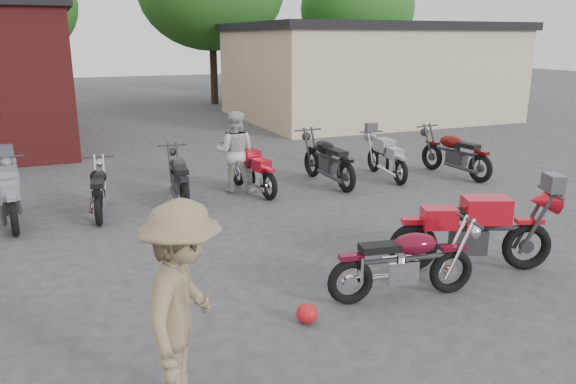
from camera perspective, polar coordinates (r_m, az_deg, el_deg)
name	(u,v)px	position (r m, az deg, el deg)	size (l,w,h in m)	color
ground	(378,299)	(7.37, 9.17, -10.67)	(90.00, 90.00, 0.00)	#363639
stucco_building	(365,74)	(23.91, 7.81, 11.77)	(10.00, 8.00, 3.50)	tan
tree_1	(7,26)	(27.61, -26.66, 14.86)	(5.92, 5.92, 7.40)	#184C14
tree_2	(212,12)	(28.63, -7.75, 17.66)	(7.04, 7.04, 8.80)	#184C14
tree_3	(357,26)	(31.68, 6.98, 16.37)	(6.08, 6.08, 7.60)	#184C14
vintage_motorcycle	(406,258)	(7.24, 11.86, -6.55)	(1.89, 0.62, 1.10)	#5A0B1C
sportbike	(475,227)	(8.31, 18.45, -3.40)	(2.24, 0.74, 1.30)	red
helmet	(307,313)	(6.68, 1.94, -12.22)	(0.26, 0.26, 0.24)	red
person_light	(235,152)	(12.00, -5.39, 4.08)	(0.85, 0.66, 1.74)	#BBBBB7
person_tan	(184,308)	(5.02, -10.54, -11.52)	(1.25, 0.72, 1.93)	#847151
row_bike_1	(10,192)	(11.07, -26.38, 0.04)	(2.02, 0.67, 1.17)	gray
row_bike_2	(99,187)	(11.02, -18.66, 0.47)	(1.82, 0.60, 1.06)	black
row_bike_3	(179,174)	(11.46, -11.03, 1.77)	(1.96, 0.65, 1.14)	black
row_bike_4	(252,167)	(11.99, -3.72, 2.55)	(1.90, 0.63, 1.10)	#AE0E23
row_bike_5	(328,157)	(12.67, 4.04, 3.56)	(2.14, 0.71, 1.24)	black
row_bike_6	(386,155)	(13.42, 9.95, 3.72)	(1.89, 0.62, 1.09)	#8F949C
row_bike_7	(454,151)	(14.00, 16.55, 4.05)	(2.10, 0.69, 1.22)	#540C0A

